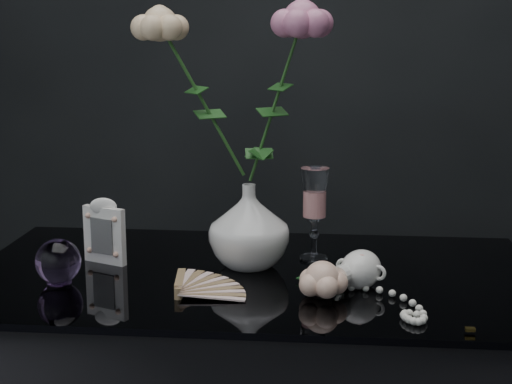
# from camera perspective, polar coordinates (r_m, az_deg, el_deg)

# --- Properties ---
(vase) EXTENTS (0.18, 0.18, 0.16)m
(vase) POSITION_cam_1_polar(r_m,az_deg,el_deg) (1.47, -0.52, -2.49)
(vase) COLOR white
(vase) RESTS_ON table
(wine_glass) EXTENTS (0.06, 0.06, 0.18)m
(wine_glass) POSITION_cam_1_polar(r_m,az_deg,el_deg) (1.52, 4.27, -1.62)
(wine_glass) COLOR white
(wine_glass) RESTS_ON table
(picture_frame) EXTENTS (0.12, 0.10, 0.13)m
(picture_frame) POSITION_cam_1_polar(r_m,az_deg,el_deg) (1.53, -10.97, -2.77)
(picture_frame) COLOR white
(picture_frame) RESTS_ON table
(paperweight) EXTENTS (0.08, 0.08, 0.08)m
(paperweight) POSITION_cam_1_polar(r_m,az_deg,el_deg) (1.43, -14.19, -4.91)
(paperweight) COLOR #956DB2
(paperweight) RESTS_ON table
(paper_fan) EXTENTS (0.28, 0.25, 0.02)m
(paper_fan) POSITION_cam_1_polar(r_m,az_deg,el_deg) (1.33, -5.68, -7.26)
(paper_fan) COLOR #F2DEC2
(paper_fan) RESTS_ON table
(loose_rose) EXTENTS (0.14, 0.19, 0.06)m
(loose_rose) POSITION_cam_1_polar(r_m,az_deg,el_deg) (1.33, 4.84, -6.35)
(loose_rose) COLOR #FDC0A4
(loose_rose) RESTS_ON table
(pearl_jar) EXTENTS (0.32, 0.33, 0.07)m
(pearl_jar) POSITION_cam_1_polar(r_m,az_deg,el_deg) (1.38, 7.63, -5.47)
(pearl_jar) COLOR white
(pearl_jar) RESTS_ON table
(roses) EXTENTS (0.34, 0.13, 0.39)m
(roses) POSITION_cam_1_polar(r_m,az_deg,el_deg) (1.43, -1.29, 8.08)
(roses) COLOR beige
(roses) RESTS_ON vase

